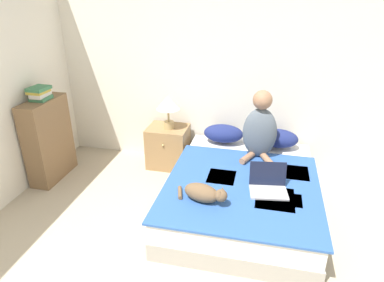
% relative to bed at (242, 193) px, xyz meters
% --- Properties ---
extents(wall_back, '(5.43, 0.05, 2.55)m').
position_rel_bed_xyz_m(wall_back, '(-0.25, 1.03, 1.08)').
color(wall_back, silver).
rests_on(wall_back, ground_plane).
extents(bed, '(1.48, 1.91, 0.39)m').
position_rel_bed_xyz_m(bed, '(0.00, 0.00, 0.00)').
color(bed, '#9E998E').
rests_on(bed, ground_plane).
extents(pillow_near, '(0.48, 0.30, 0.21)m').
position_rel_bed_xyz_m(pillow_near, '(-0.32, 0.79, 0.31)').
color(pillow_near, navy).
rests_on(pillow_near, bed).
extents(pillow_far, '(0.48, 0.30, 0.21)m').
position_rel_bed_xyz_m(pillow_far, '(0.32, 0.79, 0.31)').
color(pillow_far, navy).
rests_on(pillow_far, bed).
extents(person_sitting, '(0.38, 0.37, 0.77)m').
position_rel_bed_xyz_m(person_sitting, '(0.11, 0.48, 0.53)').
color(person_sitting, slate).
rests_on(person_sitting, bed).
extents(cat_tabby, '(0.49, 0.27, 0.18)m').
position_rel_bed_xyz_m(cat_tabby, '(-0.31, -0.53, 0.29)').
color(cat_tabby, brown).
rests_on(cat_tabby, bed).
extents(laptop_open, '(0.38, 0.33, 0.25)m').
position_rel_bed_xyz_m(laptop_open, '(0.25, -0.22, 0.25)').
color(laptop_open, '#B7B7BC').
rests_on(laptop_open, bed).
extents(nightstand, '(0.50, 0.44, 0.53)m').
position_rel_bed_xyz_m(nightstand, '(-1.02, 0.75, 0.07)').
color(nightstand, '#937047').
rests_on(nightstand, ground_plane).
extents(table_lamp, '(0.29, 0.29, 0.42)m').
position_rel_bed_xyz_m(table_lamp, '(-1.00, 0.73, 0.64)').
color(table_lamp, tan).
rests_on(table_lamp, nightstand).
extents(bookshelf, '(0.25, 0.64, 0.98)m').
position_rel_bed_xyz_m(bookshelf, '(-2.32, 0.16, 0.30)').
color(bookshelf, brown).
rests_on(bookshelf, ground_plane).
extents(book_stack_top, '(0.20, 0.24, 0.15)m').
position_rel_bed_xyz_m(book_stack_top, '(-2.32, 0.16, 0.87)').
color(book_stack_top, '#3D7A51').
rests_on(book_stack_top, bookshelf).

